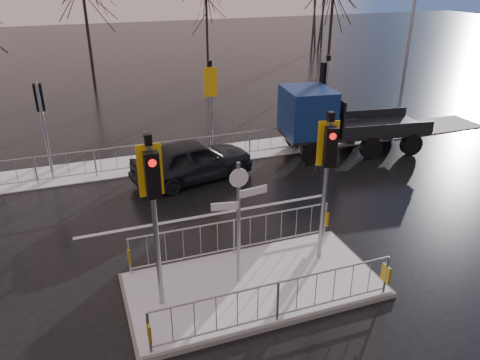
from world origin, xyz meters
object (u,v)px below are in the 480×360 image
object	(u,v)px
car_far_lane	(193,160)
flatbed_truck	(327,119)
traffic_island	(253,274)
street_lamp_right	(411,34)

from	to	relation	value
car_far_lane	flatbed_truck	size ratio (longest dim) A/B	0.72
traffic_island	street_lamp_right	bearing A→B (deg)	38.73
traffic_island	flatbed_truck	world-z (taller)	traffic_island
traffic_island	street_lamp_right	xyz separation A→B (m)	(10.58, 8.49, 4.00)
traffic_island	flatbed_truck	bearing A→B (deg)	50.25
flatbed_truck	street_lamp_right	world-z (taller)	street_lamp_right
street_lamp_right	traffic_island	bearing A→B (deg)	-141.27
traffic_island	flatbed_truck	size ratio (longest dim) A/B	0.98
car_far_lane	flatbed_truck	bearing A→B (deg)	-95.90
flatbed_truck	traffic_island	bearing A→B (deg)	-129.75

